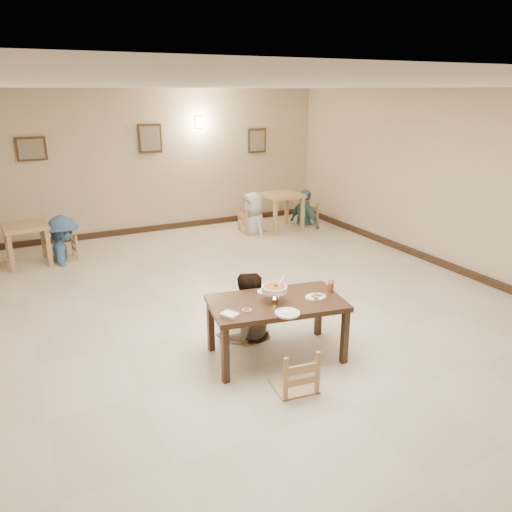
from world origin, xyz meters
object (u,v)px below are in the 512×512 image
main_diner (246,273)px  bg_diner_c (253,192)px  main_table (276,307)px  bg_chair_rr (305,204)px  bg_chair_lr (63,237)px  bg_table_right (281,200)px  bg_chair_rl (253,208)px  bg_diner_b (60,216)px  chair_far (245,298)px  chair_near (294,349)px  bg_diner_d (306,190)px  bg_table_left (26,232)px  curry_warmer (275,289)px  drink_glass (331,287)px

main_diner → bg_diner_c: bg_diner_c is taller
main_table → bg_chair_rr: 6.04m
main_table → bg_chair_lr: (-1.78, 4.78, -0.18)m
bg_table_right → bg_chair_rl: (-0.66, 0.08, -0.12)m
bg_chair_rr → bg_diner_c: size_ratio=0.57×
bg_diner_c → main_table: bearing=-28.2°
bg_chair_rl → bg_diner_b: (-3.92, -0.17, 0.29)m
chair_far → chair_near: bearing=-113.7°
bg_diner_d → main_diner: bearing=131.9°
bg_table_right → bg_diner_c: (-0.66, 0.08, 0.22)m
chair_far → chair_near: 1.35m
bg_table_left → bg_diner_d: bearing=1.2°
main_table → main_diner: size_ratio=0.97×
main_diner → bg_chair_lr: size_ratio=1.89×
curry_warmer → bg_chair_lr: bearing=110.0°
chair_near → drink_glass: bearing=-137.6°
curry_warmer → bg_chair_rl: (2.17, 4.97, -0.31)m
curry_warmer → chair_far: bearing=92.7°
main_diner → chair_far: bearing=-100.7°
main_diner → bg_diner_c: bearing=-119.5°
bg_table_left → bg_chair_lr: (0.59, -0.04, -0.15)m
bg_table_left → chair_near: bearing=-67.8°
bg_table_right → bg_table_left: bearing=-179.4°
curry_warmer → drink_glass: bearing=-3.4°
curry_warmer → bg_chair_rl: size_ratio=0.29×
bg_diner_c → bg_diner_d: size_ratio=1.07×
drink_glass → bg_chair_rr: 5.72m
bg_table_left → bg_diner_c: size_ratio=0.44×
curry_warmer → bg_chair_rr: 6.08m
main_diner → bg_table_left: main_diner is taller
curry_warmer → bg_table_right: (2.84, 4.89, -0.19)m
main_table → main_diner: bearing=106.1°
bg_table_right → bg_diner_d: (0.66, 0.07, 0.16)m
drink_glass → bg_diner_b: 5.43m
chair_near → bg_diner_c: bg_diner_c is taller
bg_table_left → bg_chair_rr: 5.84m
bg_chair_rl → bg_diner_c: bg_diner_c is taller
bg_chair_rl → bg_diner_d: 1.36m
bg_table_left → bg_chair_rr: bg_chair_rr is taller
chair_near → bg_diner_b: bg_diner_b is taller
drink_glass → bg_diner_c: bg_diner_c is taller
chair_far → bg_diner_c: bearing=42.2°
curry_warmer → bg_diner_b: bearing=110.0°
bg_table_left → bg_diner_d: size_ratio=0.47×
chair_near → curry_warmer: bearing=-92.6°
drink_glass → bg_diner_c: bearing=74.0°
main_diner → curry_warmer: size_ratio=5.23×
main_diner → curry_warmer: bearing=91.5°
curry_warmer → bg_diner_c: 5.42m
bg_table_right → main_diner: bearing=-124.2°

